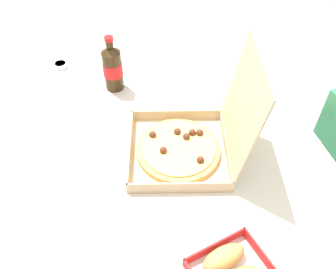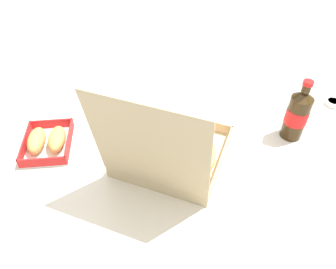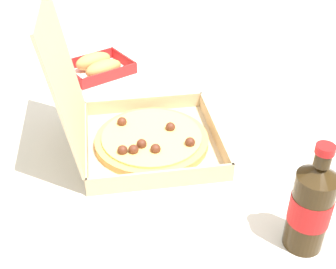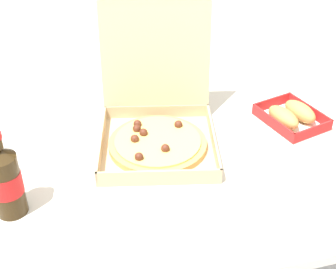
{
  "view_description": "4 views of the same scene",
  "coord_description": "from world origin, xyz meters",
  "px_view_note": "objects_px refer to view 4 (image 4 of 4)",
  "views": [
    {
      "loc": [
        0.76,
        -0.22,
        1.62
      ],
      "look_at": [
        -0.02,
        -0.03,
        0.79
      ],
      "focal_mm": 38.56,
      "sensor_mm": 36.0,
      "label": 1
    },
    {
      "loc": [
        -0.08,
        0.71,
        1.48
      ],
      "look_at": [
        0.03,
        -0.04,
        0.78
      ],
      "focal_mm": 34.01,
      "sensor_mm": 36.0,
      "label": 2
    },
    {
      "loc": [
        -0.8,
        0.27,
        1.35
      ],
      "look_at": [
        0.0,
        -0.05,
        0.75
      ],
      "focal_mm": 46.8,
      "sensor_mm": 36.0,
      "label": 3
    },
    {
      "loc": [
        -0.23,
        -1.03,
        1.5
      ],
      "look_at": [
        0.04,
        0.01,
        0.76
      ],
      "focal_mm": 49.75,
      "sensor_mm": 36.0,
      "label": 4
    }
  ],
  "objects_px": {
    "chair": "(140,96)",
    "bread_side_box": "(291,116)",
    "cola_bottle": "(5,180)",
    "pizza_box_open": "(157,127)"
  },
  "relations": [
    {
      "from": "pizza_box_open",
      "to": "bread_side_box",
      "type": "bearing_deg",
      "value": -1.23
    },
    {
      "from": "cola_bottle",
      "to": "bread_side_box",
      "type": "bearing_deg",
      "value": 12.44
    },
    {
      "from": "chair",
      "to": "bread_side_box",
      "type": "height_order",
      "value": "chair"
    },
    {
      "from": "bread_side_box",
      "to": "cola_bottle",
      "type": "relative_size",
      "value": 0.99
    },
    {
      "from": "chair",
      "to": "cola_bottle",
      "type": "relative_size",
      "value": 3.71
    },
    {
      "from": "chair",
      "to": "bread_side_box",
      "type": "distance_m",
      "value": 0.82
    },
    {
      "from": "chair",
      "to": "bread_side_box",
      "type": "relative_size",
      "value": 3.75
    },
    {
      "from": "chair",
      "to": "pizza_box_open",
      "type": "height_order",
      "value": "pizza_box_open"
    },
    {
      "from": "cola_bottle",
      "to": "pizza_box_open",
      "type": "bearing_deg",
      "value": 25.33
    },
    {
      "from": "bread_side_box",
      "to": "cola_bottle",
      "type": "height_order",
      "value": "cola_bottle"
    }
  ]
}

